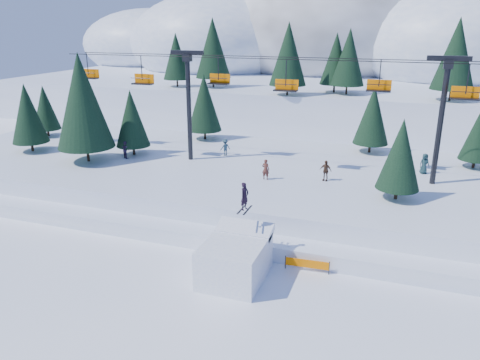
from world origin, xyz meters
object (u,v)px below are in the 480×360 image
(chairlift, at_px, (289,94))
(jump_kicker, at_px, (235,258))
(banner_near, at_px, (307,264))
(banner_far, at_px, (351,255))

(chairlift, bearing_deg, jump_kicker, -87.68)
(jump_kicker, relative_size, chairlift, 0.12)
(chairlift, bearing_deg, banner_near, -70.69)
(jump_kicker, distance_m, banner_near, 4.71)
(banner_near, xyz_separation_m, banner_far, (2.49, 2.15, 0.00))
(jump_kicker, xyz_separation_m, banner_near, (4.07, 2.23, -0.81))
(jump_kicker, height_order, banner_far, jump_kicker)
(jump_kicker, relative_size, banner_near, 2.04)
(chairlift, distance_m, banner_near, 16.72)
(banner_far, bearing_deg, chairlift, 122.54)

